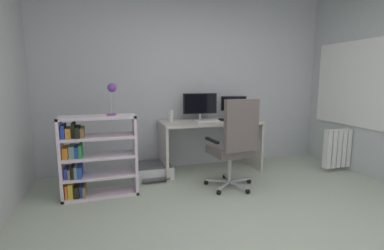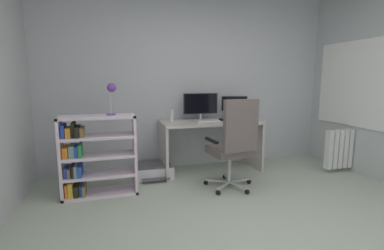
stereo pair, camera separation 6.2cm
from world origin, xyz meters
name	(u,v)px [view 1 (the left image)]	position (x,y,z in m)	size (l,w,h in m)	color
ground_plane	(265,240)	(0.00, 0.00, -0.01)	(4.46, 4.47, 0.02)	#AFBDA9
wall_back	(190,77)	(0.00, 2.28, 1.39)	(4.46, 0.10, 2.79)	silver
window_pane	(355,84)	(2.22, 1.31, 1.30)	(0.01, 1.36, 1.15)	white
window_frame	(355,84)	(2.22, 1.31, 1.30)	(0.02, 1.44, 1.23)	white
desk	(210,134)	(0.19, 1.89, 0.55)	(1.46, 0.65, 0.76)	beige
monitor_main	(200,105)	(0.07, 2.00, 0.99)	(0.51, 0.18, 0.40)	#B2B5B7
monitor_secondary	(233,105)	(0.62, 2.00, 0.97)	(0.39, 0.18, 0.35)	#B2B5B7
keyboard	(207,121)	(0.13, 1.84, 0.77)	(0.34, 0.13, 0.02)	silver
computer_mouse	(222,120)	(0.36, 1.85, 0.77)	(0.06, 0.10, 0.03)	black
desktop_speaker	(171,116)	(-0.38, 1.95, 0.84)	(0.07, 0.07, 0.17)	silver
office_chair	(235,142)	(0.21, 1.08, 0.61)	(0.62, 0.63, 1.14)	#B7BABC
bookshelf	(92,158)	(-1.44, 1.40, 0.46)	(0.85, 0.30, 0.95)	white
desk_lamp	(112,92)	(-1.19, 1.40, 1.22)	(0.13, 0.11, 0.37)	#713A9B
printer	(153,170)	(-0.67, 1.86, 0.09)	(0.52, 0.52, 0.19)	silver
radiator	(344,148)	(2.13, 1.31, 0.35)	(0.69, 0.10, 0.57)	white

